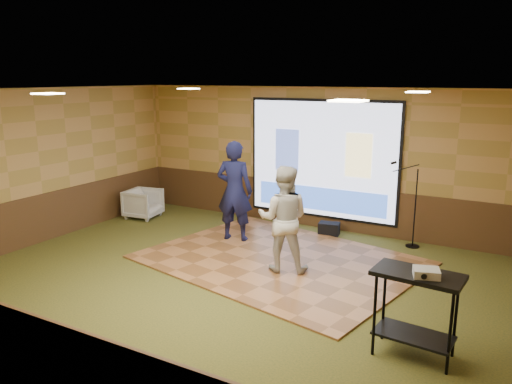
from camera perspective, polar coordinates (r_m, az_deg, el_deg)
The scene contains 18 objects.
ground at distance 8.05m, azimuth -2.03°, elevation -10.40°, with size 9.00×9.00×0.00m, color #313E1C.
room_shell at distance 7.47m, azimuth -2.16°, elevation 4.51°, with size 9.04×7.04×3.02m.
wainscot_back at distance 10.87m, azimuth 7.45°, elevation -1.60°, with size 9.00×0.04×0.95m, color #493318.
wainscot_front at distance 5.49m, azimuth -22.14°, elevation -17.78°, with size 9.00×0.04×0.95m, color #493318.
wainscot_left at distance 10.79m, azimuth -22.92°, elevation -2.65°, with size 0.04×7.00×0.95m, color #493318.
projector_screen at distance 10.62m, azimuth 7.53°, elevation 3.58°, with size 3.32×0.06×2.52m.
downlight_nw at distance 10.11m, azimuth -7.71°, elevation 11.62°, with size 0.32×0.32×0.02m, color beige.
downlight_ne at distance 8.28m, azimuth 18.02°, elevation 10.82°, with size 0.32×0.32×0.02m, color beige.
downlight_sw at distance 7.72m, azimuth -22.71°, elevation 10.33°, with size 0.32×0.32×0.02m, color beige.
downlight_se at distance 5.09m, azimuth 10.51°, elevation 10.21°, with size 0.32×0.32×0.02m, color beige.
dance_floor at distance 8.98m, azimuth 2.71°, elevation -7.75°, with size 4.53×3.45×0.03m, color #9F663A.
player_left at distance 9.77m, azimuth -2.46°, elevation 0.13°, with size 0.72×0.47×1.98m, color #141740.
player_right at distance 8.23m, azimuth 3.15°, elevation -3.07°, with size 0.86×0.67×1.78m, color beige.
av_table at distance 6.12m, azimuth 17.86°, elevation -11.36°, with size 0.99×0.52×1.04m.
projector at distance 5.90m, azimuth 18.89°, elevation -8.72°, with size 0.28×0.23×0.09m, color silver.
mic_stand at distance 10.01m, azimuth 17.30°, elevation -3.25°, with size 0.64×0.26×1.64m.
banquet_chair at distance 11.85m, azimuth -12.76°, elevation -1.29°, with size 0.71×0.74×0.67m, color gray.
duffel_bag at distance 10.46m, azimuth 8.34°, elevation -4.18°, with size 0.42×0.28×0.26m, color black.
Camera 1 is at (3.83, -6.32, 3.20)m, focal length 35.00 mm.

